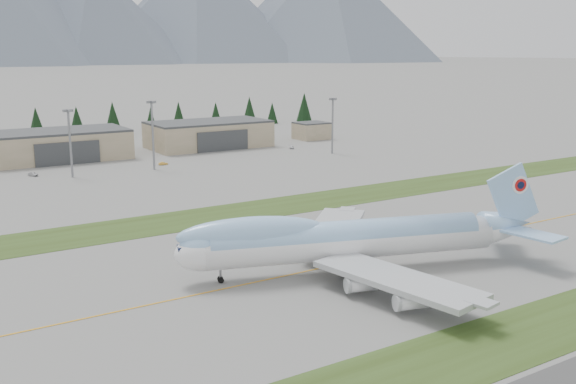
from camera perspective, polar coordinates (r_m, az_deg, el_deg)
ground at (r=119.54m, az=4.07°, el=-6.54°), size 7000.00×7000.00×0.00m
grass_strip_near at (r=93.82m, az=18.17°, el=-12.64°), size 400.00×14.00×0.08m
grass_strip_far at (r=156.60m, az=-5.65°, el=-1.99°), size 400.00×18.00×0.08m
taxiway_line_main at (r=119.54m, az=4.07°, el=-6.54°), size 400.00×0.40×0.02m
boeing_747_freighter at (r=114.92m, az=5.34°, el=-4.17°), size 69.75×57.66×18.45m
hangar_center at (r=248.86m, az=-19.70°, el=3.96°), size 48.00×26.60×10.80m
hangar_right at (r=267.88m, az=-7.06°, el=5.14°), size 48.00×26.60×10.80m
control_shed at (r=290.94m, az=2.10°, el=5.48°), size 14.00×12.00×7.60m
floodlight_masts at (r=212.54m, az=-15.92°, el=5.59°), size 181.55×8.49×22.93m
service_vehicle_a at (r=219.30m, az=-21.71°, el=1.33°), size 3.09×4.20×1.33m
service_vehicle_b at (r=228.05m, az=-11.03°, el=2.38°), size 3.25×1.17×1.07m
service_vehicle_c at (r=262.19m, az=0.34°, el=3.89°), size 3.44×4.43×1.20m
conifer_belt at (r=313.63m, az=-18.78°, el=5.95°), size 275.98×15.96×16.76m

